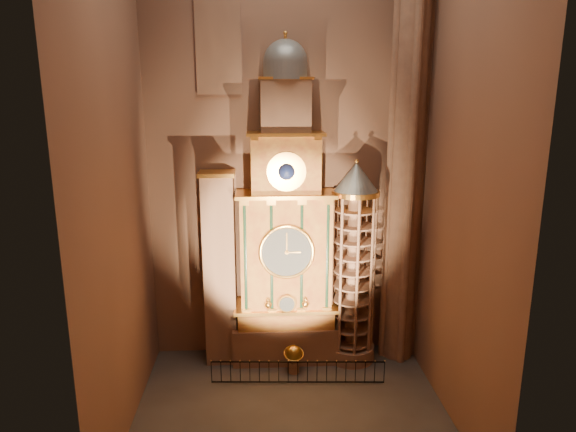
{
  "coord_description": "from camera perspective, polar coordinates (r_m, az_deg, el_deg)",
  "views": [
    {
      "loc": [
        -1.32,
        -20.24,
        14.08
      ],
      "look_at": [
        0.01,
        3.0,
        8.38
      ],
      "focal_mm": 32.0,
      "sensor_mm": 36.0,
      "label": 1
    }
  ],
  "objects": [
    {
      "name": "celestial_globe",
      "position": [
        27.13,
        0.64,
        -15.33
      ],
      "size": [
        1.1,
        1.05,
        1.49
      ],
      "color": "#8C634C",
      "rests_on": "floor"
    },
    {
      "name": "wall_left",
      "position": [
        21.25,
        -18.8,
        4.68
      ],
      "size": [
        0.0,
        22.0,
        22.0
      ],
      "primitive_type": "plane",
      "rotation": [
        1.57,
        0.0,
        1.57
      ],
      "color": "#8C614B",
      "rests_on": "floor"
    },
    {
      "name": "stair_turret",
      "position": [
        26.89,
        7.27,
        -5.5
      ],
      "size": [
        2.5,
        2.5,
        10.8
      ],
      "color": "#8C634C",
      "rests_on": "floor"
    },
    {
      "name": "stained_glass_window",
      "position": [
        26.34,
        -7.78,
        18.9
      ],
      "size": [
        2.2,
        0.14,
        5.2
      ],
      "color": "navy",
      "rests_on": "wall_back"
    },
    {
      "name": "iron_railing",
      "position": [
        26.33,
        1.1,
        -16.97
      ],
      "size": [
        8.48,
        0.55,
        1.16
      ],
      "color": "black",
      "rests_on": "floor"
    },
    {
      "name": "floor",
      "position": [
        24.69,
        0.4,
        -21.01
      ],
      "size": [
        14.0,
        14.0,
        0.0
      ],
      "primitive_type": "plane",
      "color": "#383330",
      "rests_on": "ground"
    },
    {
      "name": "astronomical_clock",
      "position": [
        26.31,
        -0.27,
        -2.59
      ],
      "size": [
        5.6,
        2.41,
        16.7
      ],
      "color": "#8C634C",
      "rests_on": "floor"
    },
    {
      "name": "portrait_tower",
      "position": [
        26.84,
        -7.57,
        -5.81
      ],
      "size": [
        1.8,
        1.6,
        10.2
      ],
      "color": "#8C634C",
      "rests_on": "floor"
    },
    {
      "name": "gothic_pier",
      "position": [
        26.49,
        13.11,
        6.72
      ],
      "size": [
        2.04,
        2.04,
        22.0
      ],
      "color": "#8C634C",
      "rests_on": "floor"
    },
    {
      "name": "wall_back",
      "position": [
        26.46,
        -0.4,
        7.06
      ],
      "size": [
        22.0,
        0.0,
        22.0
      ],
      "primitive_type": "plane",
      "rotation": [
        1.57,
        0.0,
        0.0
      ],
      "color": "#8C614B",
      "rests_on": "floor"
    },
    {
      "name": "wall_right",
      "position": [
        22.1,
        18.95,
        5.0
      ],
      "size": [
        0.0,
        22.0,
        22.0
      ],
      "primitive_type": "plane",
      "rotation": [
        1.57,
        0.0,
        -1.57
      ],
      "color": "#8C614B",
      "rests_on": "floor"
    }
  ]
}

